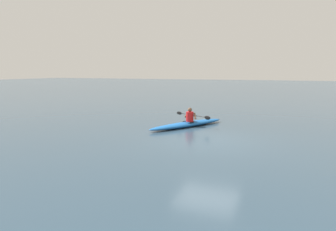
% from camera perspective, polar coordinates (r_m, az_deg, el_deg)
% --- Properties ---
extents(ground_plane, '(160.00, 160.00, 0.00)m').
position_cam_1_polar(ground_plane, '(12.31, 7.48, -4.68)').
color(ground_plane, '#283D4C').
extents(kayak, '(2.85, 4.48, 0.25)m').
position_cam_1_polar(kayak, '(15.19, 3.71, -1.63)').
color(kayak, '#1959A5').
rests_on(kayak, ground).
extents(kayaker, '(2.16, 1.20, 0.70)m').
position_cam_1_polar(kayaker, '(15.23, 4.17, -0.05)').
color(kayaker, red).
rests_on(kayaker, kayak).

